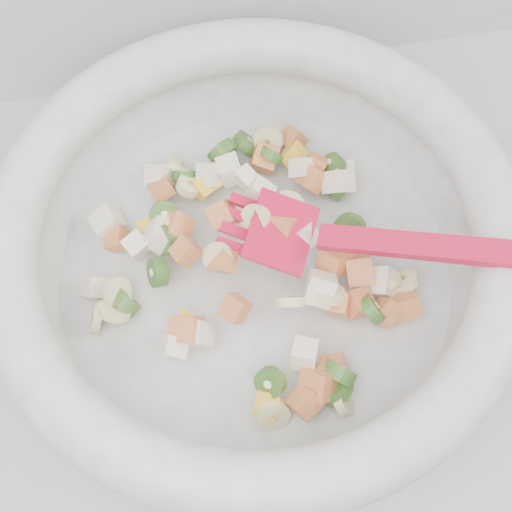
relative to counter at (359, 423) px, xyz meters
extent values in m
cube|color=#99999E|center=(0.00, 0.00, 0.00)|extent=(2.00, 0.60, 0.90)
cylinder|color=silver|center=(-0.14, 0.04, 0.46)|extent=(0.34, 0.34, 0.02)
torus|color=silver|center=(-0.14, 0.04, 0.54)|extent=(0.42, 0.42, 0.05)
cylinder|color=#F3E6A2|center=(-0.04, 0.01, 0.49)|extent=(0.03, 0.03, 0.02)
cylinder|color=#F3E6A2|center=(-0.28, 0.02, 0.48)|extent=(0.02, 0.03, 0.03)
cylinder|color=#F3E6A2|center=(-0.26, 0.04, 0.49)|extent=(0.03, 0.03, 0.03)
cylinder|color=#F3E6A2|center=(-0.19, 0.15, 0.48)|extent=(0.03, 0.04, 0.03)
cylinder|color=#F3E6A2|center=(-0.11, 0.07, 0.51)|extent=(0.04, 0.04, 0.01)
cylinder|color=#F3E6A2|center=(-0.26, 0.04, 0.48)|extent=(0.02, 0.02, 0.03)
cylinder|color=#F3E6A2|center=(-0.17, 0.04, 0.52)|extent=(0.03, 0.02, 0.03)
cylinder|color=#F3E6A2|center=(-0.19, 0.12, 0.49)|extent=(0.03, 0.03, 0.02)
cylinder|color=#F3E6A2|center=(-0.13, -0.01, 0.51)|extent=(0.02, 0.02, 0.03)
cylinder|color=#F3E6A2|center=(-0.10, -0.08, 0.48)|extent=(0.02, 0.03, 0.03)
cylinder|color=#F3E6A2|center=(-0.21, 0.08, 0.50)|extent=(0.02, 0.03, 0.03)
cylinder|color=#F3E6A2|center=(-0.26, 0.02, 0.49)|extent=(0.03, 0.03, 0.03)
cylinder|color=#F3E6A2|center=(-0.02, 0.00, 0.48)|extent=(0.03, 0.03, 0.02)
cylinder|color=#F3E6A2|center=(-0.05, 0.10, 0.49)|extent=(0.03, 0.03, 0.03)
cylinder|color=#F3E6A2|center=(-0.15, -0.08, 0.48)|extent=(0.04, 0.03, 0.03)
cylinder|color=#F3E6A2|center=(-0.09, 0.00, 0.50)|extent=(0.03, 0.03, 0.02)
cylinder|color=#F3E6A2|center=(-0.14, 0.06, 0.52)|extent=(0.03, 0.03, 0.03)
cylinder|color=#F3E6A2|center=(-0.11, 0.16, 0.49)|extent=(0.04, 0.03, 0.03)
cube|color=#DB6E45|center=(-0.10, -0.06, 0.49)|extent=(0.03, 0.03, 0.03)
cube|color=#DB6E45|center=(-0.08, 0.03, 0.50)|extent=(0.03, 0.03, 0.03)
cube|color=#DB6E45|center=(-0.20, 0.09, 0.49)|extent=(0.03, 0.03, 0.03)
cube|color=#DB6E45|center=(-0.20, 0.08, 0.50)|extent=(0.03, 0.03, 0.03)
cube|color=#DB6E45|center=(-0.08, 0.16, 0.48)|extent=(0.03, 0.02, 0.03)
cube|color=#DB6E45|center=(-0.06, 0.01, 0.49)|extent=(0.02, 0.03, 0.03)
cube|color=#DB6E45|center=(-0.07, -0.01, 0.49)|extent=(0.03, 0.02, 0.02)
cube|color=#DB6E45|center=(-0.13, -0.08, 0.49)|extent=(0.03, 0.03, 0.03)
cube|color=#DB6E45|center=(-0.09, -0.01, 0.49)|extent=(0.03, 0.02, 0.03)
cube|color=#DB6E45|center=(-0.11, -0.07, 0.49)|extent=(0.04, 0.04, 0.04)
cube|color=#DB6E45|center=(-0.21, 0.13, 0.49)|extent=(0.02, 0.03, 0.03)
cube|color=#DB6E45|center=(-0.03, -0.02, 0.48)|extent=(0.03, 0.03, 0.03)
cube|color=#DB6E45|center=(-0.21, -0.01, 0.50)|extent=(0.03, 0.03, 0.03)
cube|color=#DB6E45|center=(-0.08, 0.11, 0.49)|extent=(0.03, 0.03, 0.03)
cube|color=#DB6E45|center=(-0.07, 0.12, 0.49)|extent=(0.03, 0.03, 0.03)
cube|color=#DB6E45|center=(-0.25, 0.09, 0.48)|extent=(0.02, 0.02, 0.02)
cube|color=#DB6E45|center=(-0.17, 0.03, 0.52)|extent=(0.03, 0.02, 0.03)
cube|color=#DB6E45|center=(-0.12, 0.14, 0.49)|extent=(0.03, 0.03, 0.03)
cube|color=#DB6E45|center=(-0.17, 0.00, 0.51)|extent=(0.03, 0.03, 0.03)
cube|color=#DB6E45|center=(-0.12, 0.05, 0.52)|extent=(0.03, 0.03, 0.03)
cube|color=#DB6E45|center=(-0.05, -0.02, 0.49)|extent=(0.03, 0.03, 0.03)
cube|color=#DB6E45|center=(-0.16, 0.07, 0.51)|extent=(0.03, 0.03, 0.03)
cube|color=#DB6E45|center=(-0.20, 0.05, 0.51)|extent=(0.03, 0.03, 0.03)
cylinder|color=#5DA838|center=(-0.19, 0.14, 0.49)|extent=(0.03, 0.02, 0.03)
cylinder|color=#5DA838|center=(-0.06, -0.02, 0.49)|extent=(0.03, 0.03, 0.03)
cylinder|color=#5DA838|center=(-0.21, 0.09, 0.50)|extent=(0.03, 0.03, 0.02)
cylinder|color=#5DA838|center=(-0.10, -0.07, 0.48)|extent=(0.03, 0.04, 0.03)
cylinder|color=#5DA838|center=(-0.21, 0.07, 0.50)|extent=(0.03, 0.04, 0.04)
cylinder|color=#5DA838|center=(-0.15, 0.15, 0.49)|extent=(0.03, 0.03, 0.04)
cylinder|color=#5DA838|center=(-0.11, 0.14, 0.49)|extent=(0.03, 0.03, 0.02)
cylinder|color=#5DA838|center=(-0.06, 0.10, 0.49)|extent=(0.03, 0.03, 0.04)
cylinder|color=#5DA838|center=(-0.15, -0.06, 0.49)|extent=(0.03, 0.03, 0.03)
cylinder|color=#5DA838|center=(-0.06, 0.12, 0.49)|extent=(0.03, 0.03, 0.03)
cylinder|color=#5DA838|center=(-0.10, -0.07, 0.49)|extent=(0.04, 0.03, 0.04)
cylinder|color=#5DA838|center=(-0.22, 0.04, 0.49)|extent=(0.02, 0.03, 0.03)
cylinder|color=#5DA838|center=(-0.06, 0.05, 0.49)|extent=(0.03, 0.04, 0.03)
cylinder|color=#5DA838|center=(-0.13, 0.17, 0.48)|extent=(0.03, 0.04, 0.04)
cylinder|color=#5DA838|center=(-0.25, 0.03, 0.48)|extent=(0.03, 0.03, 0.04)
cube|color=white|center=(-0.09, 0.12, 0.49)|extent=(0.03, 0.03, 0.03)
cube|color=white|center=(-0.06, 0.10, 0.49)|extent=(0.03, 0.03, 0.03)
cube|color=white|center=(-0.12, -0.05, 0.49)|extent=(0.03, 0.03, 0.02)
cube|color=white|center=(-0.17, 0.13, 0.49)|extent=(0.03, 0.03, 0.03)
cube|color=white|center=(-0.10, 0.00, 0.50)|extent=(0.03, 0.04, 0.03)
cube|color=white|center=(-0.21, 0.14, 0.49)|extent=(0.03, 0.03, 0.03)
cube|color=white|center=(-0.20, -0.01, 0.49)|extent=(0.03, 0.02, 0.03)
cube|color=white|center=(-0.10, 0.04, 0.51)|extent=(0.03, 0.03, 0.03)
cube|color=white|center=(-0.24, 0.07, 0.49)|extent=(0.03, 0.03, 0.02)
cube|color=white|center=(-0.28, 0.05, 0.48)|extent=(0.03, 0.03, 0.03)
cube|color=white|center=(-0.14, 0.12, 0.49)|extent=(0.02, 0.02, 0.02)
cube|color=white|center=(-0.05, 0.12, 0.48)|extent=(0.02, 0.02, 0.02)
cube|color=white|center=(-0.13, 0.10, 0.50)|extent=(0.03, 0.03, 0.03)
cube|color=white|center=(-0.26, 0.10, 0.49)|extent=(0.03, 0.03, 0.03)
cube|color=white|center=(-0.22, 0.07, 0.50)|extent=(0.03, 0.03, 0.03)
cube|color=white|center=(-0.22, -0.02, 0.49)|extent=(0.03, 0.02, 0.03)
cube|color=white|center=(-0.15, 0.13, 0.49)|extent=(0.02, 0.02, 0.03)
cube|color=white|center=(-0.04, 0.00, 0.48)|extent=(0.04, 0.03, 0.03)
cube|color=yellow|center=(-0.16, -0.08, 0.48)|extent=(0.03, 0.03, 0.02)
cube|color=yellow|center=(-0.22, 0.08, 0.49)|extent=(0.02, 0.03, 0.02)
cube|color=yellow|center=(-0.17, 0.12, 0.49)|extent=(0.03, 0.03, 0.02)
cube|color=yellow|center=(-0.21, -0.01, 0.49)|extent=(0.03, 0.03, 0.02)
cube|color=yellow|center=(-0.09, 0.14, 0.49)|extent=(0.03, 0.03, 0.03)
cube|color=red|center=(-0.12, 0.05, 0.52)|extent=(0.07, 0.08, 0.02)
cube|color=red|center=(-0.14, 0.08, 0.52)|extent=(0.03, 0.02, 0.01)
cube|color=red|center=(-0.15, 0.07, 0.52)|extent=(0.03, 0.02, 0.01)
cube|color=red|center=(-0.16, 0.06, 0.52)|extent=(0.03, 0.02, 0.01)
cube|color=red|center=(-0.16, 0.04, 0.52)|extent=(0.03, 0.02, 0.01)
cube|color=red|center=(-0.01, 0.00, 0.55)|extent=(0.17, 0.09, 0.05)
camera|label=1|loc=(-0.19, -0.22, 1.01)|focal=50.00mm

